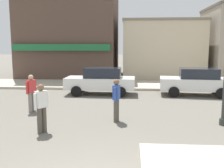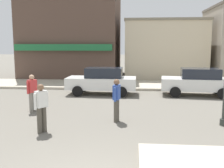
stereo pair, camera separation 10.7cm
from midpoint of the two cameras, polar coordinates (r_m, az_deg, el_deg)
The scene contains 8 objects.
kerb_far at distance 18.63m, azimuth 1.99°, elevation -0.17°, with size 80.00×4.00×0.15m, color #B7AD99.
parked_car_nearest at distance 15.31m, azimuth -2.63°, elevation 0.75°, with size 4.03×1.93×1.56m.
parked_car_second at distance 15.68m, azimuth 17.70°, elevation 0.55°, with size 4.15×2.18×1.56m.
pedestrian_crossing_near at distance 11.72m, azimuth -17.38°, elevation -1.67°, with size 0.36×0.53×1.61m.
pedestrian_crossing_far at distance 9.75m, azimuth 0.64°, elevation -3.26°, with size 0.28×0.56×1.61m.
pedestrian_kerb_side at distance 8.81m, azimuth -15.47°, elevation -4.81°, with size 0.38×0.51×1.61m.
building_corner_shop at distance 25.06m, azimuth -8.75°, elevation 11.61°, with size 8.39×8.44×8.60m.
building_storefront_left_near at distance 24.65m, azimuth 10.39°, elevation 7.42°, with size 6.80×7.22×4.98m.
Camera 1 is at (0.66, -4.53, 2.82)m, focal length 42.00 mm.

